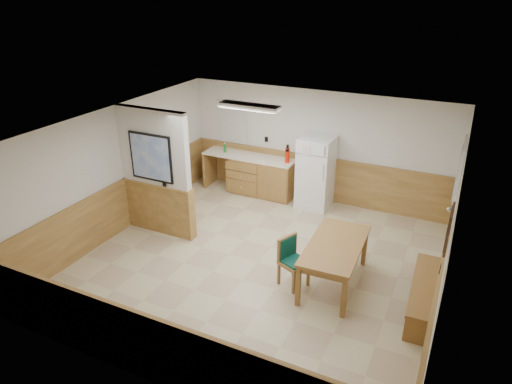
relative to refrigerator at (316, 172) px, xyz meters
The scene contains 20 objects.
ground 2.75m from the refrigerator, 93.09° to the right, with size 6.00×6.00×0.00m, color beige.
ceiling 3.14m from the refrigerator, 93.09° to the right, with size 6.00×6.00×0.02m, color white.
back_wall 0.60m from the refrigerator, 111.00° to the left, with size 6.00×0.02×2.50m, color silver.
right_wall 3.91m from the refrigerator, 42.62° to the right, with size 0.02×6.00×2.50m, color silver.
left_wall 4.12m from the refrigerator, 140.07° to the right, with size 0.02×6.00×2.50m, color silver.
wainscot_back 0.48m from the refrigerator, 112.09° to the left, with size 6.00×0.04×1.00m, color tan.
wainscot_right 3.88m from the refrigerator, 42.82° to the right, with size 0.04×6.00×1.00m, color tan.
wainscot_left 4.09m from the refrigerator, 139.89° to the right, with size 0.04×6.00×1.00m, color tan.
partition_wall 3.44m from the refrigerator, 134.49° to the right, with size 1.50×0.20×2.50m.
kitchen_counter 1.39m from the refrigerator, behind, with size 2.20×0.61×1.00m.
exterior_door 2.93m from the refrigerator, 14.50° to the right, with size 0.07×1.02×2.15m.
kitchen_window 2.39m from the refrigerator, behind, with size 0.80×0.04×1.00m.
wall_painting 4.14m from the refrigerator, 46.05° to the right, with size 0.04×0.50×0.60m.
fluorescent_fixture 2.32m from the refrigerator, 125.32° to the right, with size 1.20×0.30×0.09m.
refrigerator is the anchor object (origin of this frame).
dining_table 2.93m from the refrigerator, 64.94° to the right, with size 0.89×1.68×0.75m.
dining_bench 3.81m from the refrigerator, 45.31° to the right, with size 0.43×1.73×0.45m.
dining_chair 3.01m from the refrigerator, 78.60° to the right, with size 0.65×0.56×0.85m.
fire_extinguisher 0.74m from the refrigerator, behind, with size 0.13×0.13×0.41m.
soap_bottle 2.27m from the refrigerator, behind, with size 0.07×0.07×0.20m, color #167D28.
Camera 1 is at (2.94, -6.21, 4.54)m, focal length 32.00 mm.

